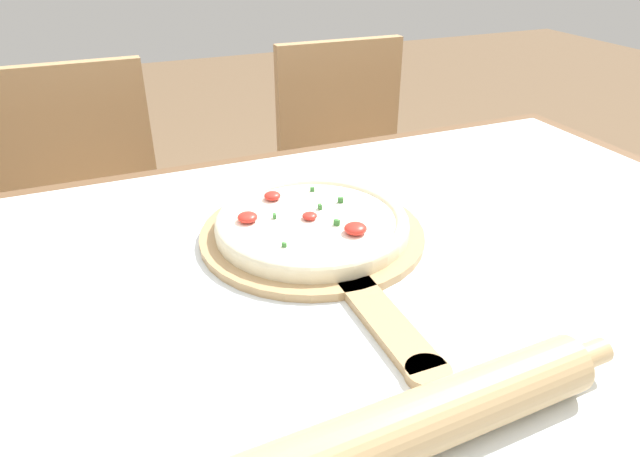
{
  "coord_description": "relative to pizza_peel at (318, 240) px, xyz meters",
  "views": [
    {
      "loc": [
        -0.32,
        -0.58,
        1.21
      ],
      "look_at": [
        -0.05,
        0.07,
        0.81
      ],
      "focal_mm": 32.0,
      "sensor_mm": 36.0,
      "label": 1
    }
  ],
  "objects": [
    {
      "name": "towel_cloth",
      "position": [
        0.05,
        -0.08,
        -0.01
      ],
      "size": [
        1.3,
        0.86,
        0.0
      ],
      "color": "silver",
      "rests_on": "dining_table"
    },
    {
      "name": "chair_left",
      "position": [
        -0.32,
        0.74,
        -0.27
      ],
      "size": [
        0.4,
        0.4,
        0.9
      ],
      "rotation": [
        0.0,
        0.0,
        -0.0
      ],
      "color": "tan",
      "rests_on": "ground_plane"
    },
    {
      "name": "rolling_pin",
      "position": [
        -0.05,
        -0.37,
        0.02
      ],
      "size": [
        0.45,
        0.07,
        0.06
      ],
      "rotation": [
        0.0,
        0.0,
        0.04
      ],
      "color": "tan",
      "rests_on": "towel_cloth"
    },
    {
      "name": "pizza_peel",
      "position": [
        0.0,
        0.0,
        0.0
      ],
      "size": [
        0.33,
        0.51,
        0.01
      ],
      "color": "tan",
      "rests_on": "towel_cloth"
    },
    {
      "name": "pizza",
      "position": [
        -0.0,
        0.02,
        0.02
      ],
      "size": [
        0.28,
        0.28,
        0.03
      ],
      "color": "beige",
      "rests_on": "pizza_peel"
    },
    {
      "name": "dining_table",
      "position": [
        0.05,
        -0.08,
        -0.12
      ],
      "size": [
        1.38,
        0.94,
        0.78
      ],
      "color": "brown",
      "rests_on": "ground_plane"
    },
    {
      "name": "chair_right",
      "position": [
        0.41,
        0.74,
        -0.27
      ],
      "size": [
        0.41,
        0.41,
        0.9
      ],
      "rotation": [
        0.0,
        0.0,
        -0.02
      ],
      "color": "tan",
      "rests_on": "ground_plane"
    }
  ]
}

